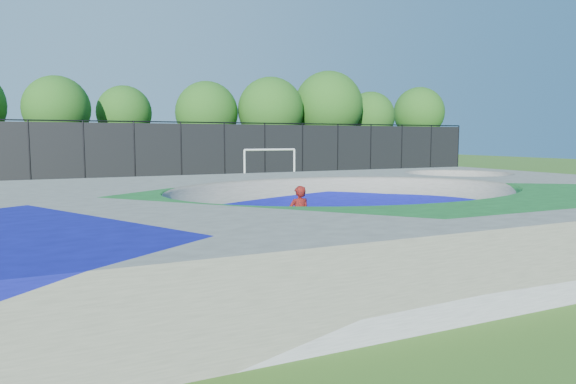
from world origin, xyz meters
TOP-DOWN VIEW (x-y plane):
  - ground at (0.00, 0.00)m, footprint 120.00×120.00m
  - skate_deck at (0.00, 0.00)m, footprint 22.00×14.00m
  - skater at (-1.97, -0.66)m, footprint 0.61×0.40m
  - skateboard at (-1.97, -0.66)m, footprint 0.80×0.32m
  - soccer_goal at (4.44, 16.41)m, footprint 3.47×0.12m
  - fence at (0.00, 21.00)m, footprint 48.09×0.09m
  - treeline at (1.61, 25.67)m, footprint 52.04×7.36m

SIDE VIEW (x-z plane):
  - ground at x=0.00m, z-range 0.00..0.00m
  - skateboard at x=-1.97m, z-range 0.00..0.05m
  - skate_deck at x=0.00m, z-range 0.00..1.50m
  - skater at x=-1.97m, z-range 0.00..1.68m
  - soccer_goal at x=4.44m, z-range 0.45..2.74m
  - fence at x=0.00m, z-range 0.08..4.12m
  - treeline at x=1.61m, z-range 0.90..9.39m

